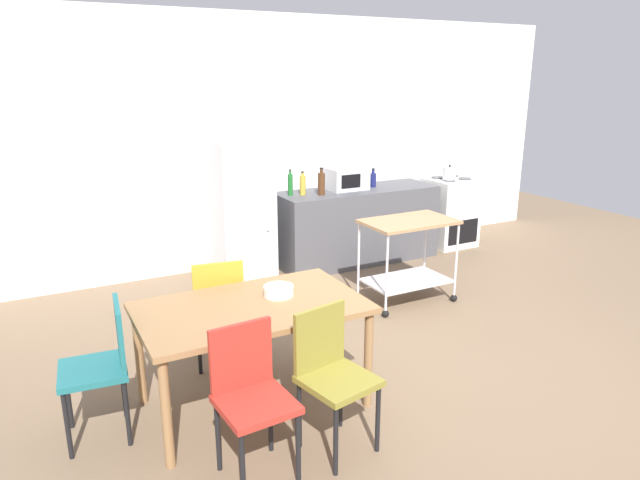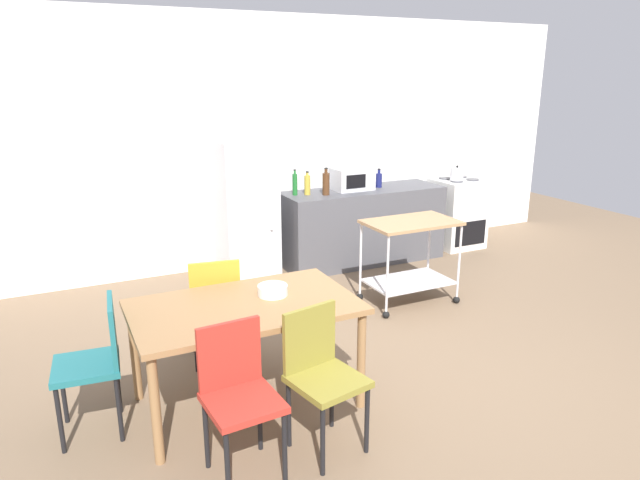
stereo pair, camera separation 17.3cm
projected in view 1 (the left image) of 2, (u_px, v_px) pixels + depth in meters
ground_plane at (432, 369)px, 4.49m from camera, size 12.00×12.00×0.00m
back_wall at (268, 142)px, 6.80m from camera, size 8.40×0.12×2.90m
kitchen_counter at (357, 225)px, 6.98m from camera, size 2.00×0.64×0.90m
dining_table at (252, 316)px, 3.84m from camera, size 1.50×0.90×0.75m
chair_olive at (332, 370)px, 3.45m from camera, size 0.47×0.47×0.89m
chair_mustard at (218, 304)px, 4.43m from camera, size 0.46×0.46×0.89m
chair_red at (251, 391)px, 3.21m from camera, size 0.43×0.43×0.89m
chair_teal at (103, 361)px, 3.55m from camera, size 0.44×0.44×0.89m
stove_oven at (449, 212)px, 7.64m from camera, size 0.60×0.61×0.92m
refrigerator at (242, 211)px, 6.32m from camera, size 0.60×0.63×1.55m
kitchen_cart at (408, 247)px, 5.69m from camera, size 0.91×0.57×0.85m
bottle_soy_sauce at (290, 184)px, 6.47m from camera, size 0.06×0.06×0.30m
bottle_soda at (303, 185)px, 6.50m from camera, size 0.07×0.07×0.27m
bottle_sparkling_water at (321, 183)px, 6.49m from camera, size 0.08×0.08×0.31m
microwave at (346, 179)px, 6.80m from camera, size 0.46×0.35×0.26m
bottle_sesame_oil at (373, 179)px, 6.96m from camera, size 0.08×0.08×0.23m
fruit_bowl at (279, 291)px, 3.97m from camera, size 0.21×0.21×0.07m
kettle at (449, 173)px, 7.35m from camera, size 0.24×0.17×0.19m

